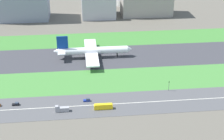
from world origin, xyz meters
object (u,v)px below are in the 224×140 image
(car_0, at_px, (16,104))
(car_2, at_px, (87,100))
(hangar_building, at_px, (98,5))
(airliner, at_px, (92,51))
(truck_0, at_px, (62,109))
(bus_0, at_px, (103,106))
(traffic_light, at_px, (169,85))

(car_0, bearing_deg, car_2, 0.00)
(car_0, relative_size, hangar_building, 0.12)
(airliner, bearing_deg, car_2, -95.46)
(car_0, xyz_separation_m, car_2, (44.94, 0.00, 0.00))
(truck_0, bearing_deg, airliner, -105.96)
(car_0, xyz_separation_m, bus_0, (54.73, -10.00, 0.90))
(bus_0, xyz_separation_m, hangar_building, (10.03, 192.00, 10.71))
(truck_0, relative_size, car_2, 1.91)
(car_2, height_order, traffic_light, traffic_light)
(bus_0, bearing_deg, car_2, -45.60)
(truck_0, xyz_separation_m, traffic_light, (71.74, 17.99, 2.62))
(car_0, height_order, traffic_light, traffic_light)
(airliner, height_order, car_2, airliner)
(car_0, bearing_deg, traffic_light, 4.53)
(bus_0, xyz_separation_m, traffic_light, (46.14, 17.99, 2.47))
(car_0, relative_size, bus_0, 0.38)
(bus_0, bearing_deg, traffic_light, -158.69)
(airliner, relative_size, traffic_light, 9.03)
(airliner, relative_size, car_2, 14.77)
(airliner, distance_m, truck_0, 81.26)
(bus_0, height_order, car_2, bus_0)
(traffic_light, height_order, hangar_building, hangar_building)
(traffic_light, bearing_deg, car_0, -175.47)
(bus_0, distance_m, traffic_light, 49.58)
(car_0, distance_m, bus_0, 55.65)
(car_2, bearing_deg, hangar_building, 83.79)
(hangar_building, bearing_deg, airliner, -96.67)
(car_0, distance_m, hangar_building, 193.53)
(truck_0, relative_size, traffic_light, 1.17)
(truck_0, relative_size, car_0, 1.91)
(bus_0, height_order, traffic_light, traffic_light)
(airliner, distance_m, car_0, 85.43)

